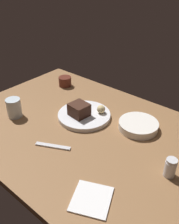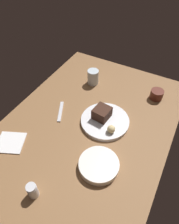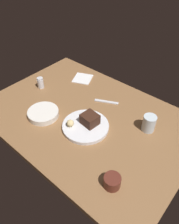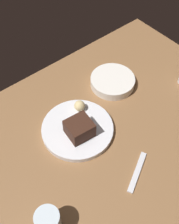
{
  "view_description": "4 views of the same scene",
  "coord_description": "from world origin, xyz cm",
  "px_view_note": "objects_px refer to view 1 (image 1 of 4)",
  "views": [
    {
      "loc": [
        -61.86,
        67.98,
        70.26
      ],
      "look_at": [
        1.88,
        -6.96,
        7.78
      ],
      "focal_mm": 39.87,
      "sensor_mm": 36.0,
      "label": 1
    },
    {
      "loc": [
        -60.25,
        -33.93,
        86.36
      ],
      "look_at": [
        4.08,
        0.94,
        8.27
      ],
      "focal_mm": 32.81,
      "sensor_mm": 36.0,
      "label": 2
    },
    {
      "loc": [
        62.58,
        -69.66,
        89.68
      ],
      "look_at": [
        3.12,
        -1.22,
        8.73
      ],
      "focal_mm": 35.08,
      "sensor_mm": 36.0,
      "label": 3
    },
    {
      "loc": [
        37.69,
        37.97,
        86.39
      ],
      "look_at": [
        -0.22,
        -7.95,
        8.62
      ],
      "focal_mm": 44.58,
      "sensor_mm": 36.0,
      "label": 4
    }
  ],
  "objects_px": {
    "dessert_spoon": "(53,146)",
    "salt_shaker": "(170,168)",
    "folded_napkin": "(92,199)",
    "chocolate_cake_slice": "(79,110)",
    "water_glass": "(14,108)",
    "bread_roll": "(101,109)",
    "side_bowl": "(138,125)",
    "dessert_plate": "(84,115)",
    "coffee_cup": "(65,81)"
  },
  "relations": [
    {
      "from": "dessert_spoon",
      "to": "salt_shaker",
      "type": "bearing_deg",
      "value": 173.97
    },
    {
      "from": "dessert_spoon",
      "to": "folded_napkin",
      "type": "distance_m",
      "value": 0.31
    },
    {
      "from": "chocolate_cake_slice",
      "to": "water_glass",
      "type": "relative_size",
      "value": 0.91
    },
    {
      "from": "bread_roll",
      "to": "side_bowl",
      "type": "relative_size",
      "value": 0.22
    },
    {
      "from": "water_glass",
      "to": "folded_napkin",
      "type": "height_order",
      "value": "water_glass"
    },
    {
      "from": "chocolate_cake_slice",
      "to": "dessert_spoon",
      "type": "relative_size",
      "value": 0.57
    },
    {
      "from": "salt_shaker",
      "to": "side_bowl",
      "type": "bearing_deg",
      "value": -36.95
    },
    {
      "from": "bread_roll",
      "to": "side_bowl",
      "type": "distance_m",
      "value": 0.2
    },
    {
      "from": "water_glass",
      "to": "folded_napkin",
      "type": "xyz_separation_m",
      "value": [
        -0.6,
        0.14,
        -0.04
      ]
    },
    {
      "from": "dessert_plate",
      "to": "bread_roll",
      "type": "distance_m",
      "value": 0.09
    },
    {
      "from": "dessert_plate",
      "to": "dessert_spoon",
      "type": "xyz_separation_m",
      "value": [
        -0.05,
        0.25,
        -0.01
      ]
    },
    {
      "from": "water_glass",
      "to": "chocolate_cake_slice",
      "type": "bearing_deg",
      "value": -143.79
    },
    {
      "from": "dessert_plate",
      "to": "chocolate_cake_slice",
      "type": "relative_size",
      "value": 3.01
    },
    {
      "from": "salt_shaker",
      "to": "side_bowl",
      "type": "xyz_separation_m",
      "value": [
        0.23,
        -0.18,
        -0.02
      ]
    },
    {
      "from": "dessert_plate",
      "to": "salt_shaker",
      "type": "xyz_separation_m",
      "value": [
        -0.48,
        0.09,
        0.03
      ]
    },
    {
      "from": "bread_roll",
      "to": "coffee_cup",
      "type": "xyz_separation_m",
      "value": [
        0.37,
        -0.13,
        -0.01
      ]
    },
    {
      "from": "side_bowl",
      "to": "dessert_spoon",
      "type": "height_order",
      "value": "side_bowl"
    },
    {
      "from": "salt_shaker",
      "to": "coffee_cup",
      "type": "xyz_separation_m",
      "value": [
        0.8,
        -0.27,
        -0.01
      ]
    },
    {
      "from": "chocolate_cake_slice",
      "to": "bread_roll",
      "type": "bearing_deg",
      "value": -127.84
    },
    {
      "from": "folded_napkin",
      "to": "coffee_cup",
      "type": "bearing_deg",
      "value": -39.12
    },
    {
      "from": "side_bowl",
      "to": "dessert_plate",
      "type": "bearing_deg",
      "value": 19.57
    },
    {
      "from": "side_bowl",
      "to": "coffee_cup",
      "type": "distance_m",
      "value": 0.57
    },
    {
      "from": "chocolate_cake_slice",
      "to": "water_glass",
      "type": "xyz_separation_m",
      "value": [
        0.26,
        0.19,
        -0.0
      ]
    },
    {
      "from": "side_bowl",
      "to": "folded_napkin",
      "type": "relative_size",
      "value": 1.38
    },
    {
      "from": "coffee_cup",
      "to": "dessert_spoon",
      "type": "xyz_separation_m",
      "value": [
        -0.36,
        0.43,
        -0.02
      ]
    },
    {
      "from": "dessert_plate",
      "to": "dessert_spoon",
      "type": "bearing_deg",
      "value": 100.98
    },
    {
      "from": "salt_shaker",
      "to": "water_glass",
      "type": "height_order",
      "value": "water_glass"
    },
    {
      "from": "dessert_plate",
      "to": "water_glass",
      "type": "height_order",
      "value": "water_glass"
    },
    {
      "from": "water_glass",
      "to": "side_bowl",
      "type": "xyz_separation_m",
      "value": [
        -0.51,
        -0.3,
        -0.03
      ]
    },
    {
      "from": "chocolate_cake_slice",
      "to": "folded_napkin",
      "type": "xyz_separation_m",
      "value": [
        -0.35,
        0.32,
        -0.05
      ]
    },
    {
      "from": "dessert_plate",
      "to": "salt_shaker",
      "type": "distance_m",
      "value": 0.49
    },
    {
      "from": "chocolate_cake_slice",
      "to": "folded_napkin",
      "type": "relative_size",
      "value": 0.66
    },
    {
      "from": "chocolate_cake_slice",
      "to": "dessert_spoon",
      "type": "xyz_separation_m",
      "value": [
        -0.06,
        0.23,
        -0.05
      ]
    },
    {
      "from": "dessert_spoon",
      "to": "folded_napkin",
      "type": "height_order",
      "value": "dessert_spoon"
    },
    {
      "from": "side_bowl",
      "to": "water_glass",
      "type": "bearing_deg",
      "value": 30.28
    },
    {
      "from": "salt_shaker",
      "to": "coffee_cup",
      "type": "distance_m",
      "value": 0.84
    },
    {
      "from": "bread_roll",
      "to": "folded_napkin",
      "type": "distance_m",
      "value": 0.5
    },
    {
      "from": "dessert_plate",
      "to": "side_bowl",
      "type": "height_order",
      "value": "side_bowl"
    },
    {
      "from": "bread_roll",
      "to": "water_glass",
      "type": "distance_m",
      "value": 0.42
    },
    {
      "from": "coffee_cup",
      "to": "chocolate_cake_slice",
      "type": "bearing_deg",
      "value": 145.71
    },
    {
      "from": "dessert_plate",
      "to": "dessert_spoon",
      "type": "relative_size",
      "value": 1.7
    },
    {
      "from": "coffee_cup",
      "to": "dessert_plate",
      "type": "bearing_deg",
      "value": 149.75
    },
    {
      "from": "salt_shaker",
      "to": "dessert_spoon",
      "type": "relative_size",
      "value": 0.5
    },
    {
      "from": "coffee_cup",
      "to": "side_bowl",
      "type": "bearing_deg",
      "value": 170.4
    },
    {
      "from": "bread_roll",
      "to": "water_glass",
      "type": "xyz_separation_m",
      "value": [
        0.32,
        0.27,
        0.01
      ]
    },
    {
      "from": "bread_roll",
      "to": "folded_napkin",
      "type": "xyz_separation_m",
      "value": [
        -0.28,
        0.41,
        -0.04
      ]
    },
    {
      "from": "water_glass",
      "to": "dessert_spoon",
      "type": "distance_m",
      "value": 0.32
    },
    {
      "from": "salt_shaker",
      "to": "coffee_cup",
      "type": "height_order",
      "value": "salt_shaker"
    },
    {
      "from": "dessert_plate",
      "to": "chocolate_cake_slice",
      "type": "distance_m",
      "value": 0.05
    },
    {
      "from": "dessert_plate",
      "to": "folded_napkin",
      "type": "relative_size",
      "value": 1.98
    }
  ]
}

